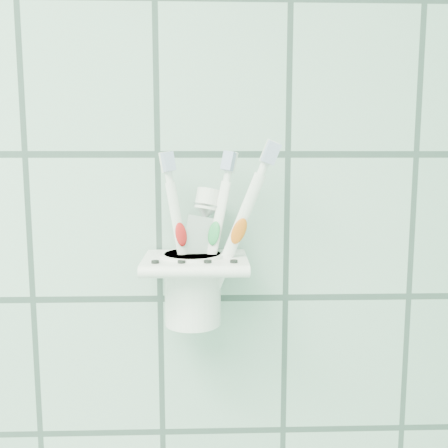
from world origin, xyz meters
name	(u,v)px	position (x,y,z in m)	size (l,w,h in m)	color
holder_bracket	(195,264)	(0.66, 1.15, 1.30)	(0.11, 0.10, 0.04)	white
cup	(193,285)	(0.65, 1.16, 1.28)	(0.07, 0.07, 0.08)	white
toothbrush_pink	(193,235)	(0.65, 1.15, 1.34)	(0.04, 0.02, 0.19)	white
toothbrush_blue	(198,235)	(0.66, 1.14, 1.34)	(0.05, 0.03, 0.19)	white
toothbrush_orange	(202,225)	(0.66, 1.15, 1.35)	(0.08, 0.02, 0.21)	white
toothpaste_tube	(187,244)	(0.65, 1.15, 1.33)	(0.06, 0.04, 0.15)	silver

